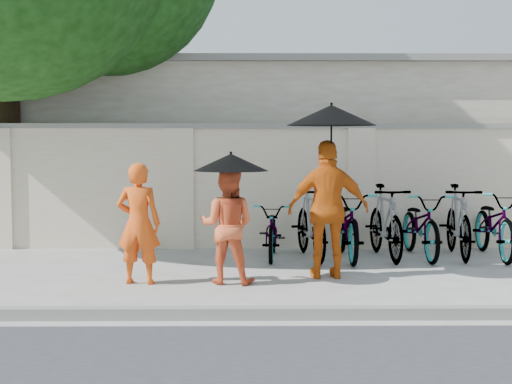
{
  "coord_description": "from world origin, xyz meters",
  "views": [
    {
      "loc": [
        0.15,
        -8.73,
        1.77
      ],
      "look_at": [
        0.24,
        0.83,
        1.1
      ],
      "focal_mm": 50.0,
      "sensor_mm": 36.0,
      "label": 1
    }
  ],
  "objects": [
    {
      "name": "monk_right",
      "position": [
        1.18,
        0.47,
        0.9
      ],
      "size": [
        1.08,
        0.5,
        1.8
      ],
      "primitive_type": "imported",
      "rotation": [
        0.0,
        0.0,
        3.2
      ],
      "color": "#CF5B11",
      "rests_on": "ground"
    },
    {
      "name": "bike_6",
      "position": [
        3.91,
        2.08,
        0.52
      ],
      "size": [
        0.78,
        2.0,
        1.04
      ],
      "primitive_type": "imported",
      "rotation": [
        0.0,
        0.0,
        -0.05
      ],
      "color": "slate",
      "rests_on": "ground"
    },
    {
      "name": "bike_1",
      "position": [
        1.08,
        1.96,
        0.57
      ],
      "size": [
        0.77,
        1.94,
        1.14
      ],
      "primitive_type": "imported",
      "rotation": [
        0.0,
        0.0,
        0.13
      ],
      "color": "slate",
      "rests_on": "ground"
    },
    {
      "name": "compound_wall",
      "position": [
        1.0,
        3.2,
        1.0
      ],
      "size": [
        20.0,
        0.3,
        2.0
      ],
      "primitive_type": "cube",
      "color": "silver",
      "rests_on": "ground"
    },
    {
      "name": "monk_center",
      "position": [
        -0.13,
        0.13,
        0.73
      ],
      "size": [
        0.8,
        0.68,
        1.46
      ],
      "primitive_type": "imported",
      "rotation": [
        0.0,
        0.0,
        2.95
      ],
      "color": "#E35A2D",
      "rests_on": "ground"
    },
    {
      "name": "parasol_right",
      "position": [
        1.2,
        0.39,
        2.11
      ],
      "size": [
        1.15,
        1.15,
        1.23
      ],
      "color": "black",
      "rests_on": "ground"
    },
    {
      "name": "ground",
      "position": [
        0.0,
        0.0,
        0.0
      ],
      "size": [
        80.0,
        80.0,
        0.0
      ],
      "primitive_type": "plane",
      "color": "#AFADA9"
    },
    {
      "name": "kerb",
      "position": [
        0.0,
        -1.7,
        0.06
      ],
      "size": [
        40.0,
        0.16,
        0.12
      ],
      "primitive_type": "cube",
      "color": "gray",
      "rests_on": "ground"
    },
    {
      "name": "parasol_center",
      "position": [
        -0.08,
        0.05,
        1.52
      ],
      "size": [
        0.93,
        0.93,
        0.8
      ],
      "color": "black",
      "rests_on": "ground"
    },
    {
      "name": "bike_4",
      "position": [
        2.78,
        2.09,
        0.5
      ],
      "size": [
        0.74,
        1.93,
        1.0
      ],
      "primitive_type": "imported",
      "rotation": [
        0.0,
        0.0,
        0.04
      ],
      "color": "slate",
      "rests_on": "ground"
    },
    {
      "name": "monk_left",
      "position": [
        -1.24,
        0.11,
        0.76
      ],
      "size": [
        0.59,
        0.43,
        1.52
      ],
      "primitive_type": "imported",
      "rotation": [
        0.0,
        0.0,
        3.02
      ],
      "color": "#E95113",
      "rests_on": "ground"
    },
    {
      "name": "bike_3",
      "position": [
        2.21,
        1.99,
        0.56
      ],
      "size": [
        0.66,
        1.91,
        1.13
      ],
      "primitive_type": "imported",
      "rotation": [
        0.0,
        0.0,
        0.07
      ],
      "color": "slate",
      "rests_on": "ground"
    },
    {
      "name": "bike_5",
      "position": [
        3.35,
        2.08,
        0.56
      ],
      "size": [
        0.71,
        1.91,
        1.12
      ],
      "primitive_type": "imported",
      "rotation": [
        0.0,
        0.0,
        -0.1
      ],
      "color": "slate",
      "rests_on": "ground"
    },
    {
      "name": "bike_2",
      "position": [
        1.64,
        1.98,
        0.51
      ],
      "size": [
        0.69,
        1.96,
        1.03
      ],
      "primitive_type": "imported",
      "rotation": [
        0.0,
        0.0,
        0.0
      ],
      "color": "slate",
      "rests_on": "ground"
    },
    {
      "name": "building_behind",
      "position": [
        2.0,
        7.0,
        1.6
      ],
      "size": [
        14.0,
        6.0,
        3.2
      ],
      "primitive_type": "cube",
      "color": "silver",
      "rests_on": "ground"
    },
    {
      "name": "bike_0",
      "position": [
        0.51,
        2.05,
        0.43
      ],
      "size": [
        0.67,
        1.66,
        0.85
      ],
      "primitive_type": "imported",
      "rotation": [
        0.0,
        0.0,
        -0.06
      ],
      "color": "slate",
      "rests_on": "ground"
    }
  ]
}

